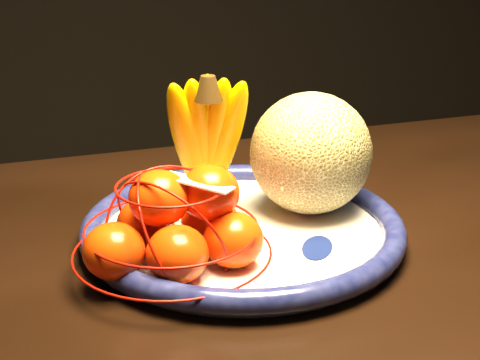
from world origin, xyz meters
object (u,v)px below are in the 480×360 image
object	(u,v)px
fruit_bowl	(243,229)
mandarin_bag	(177,227)
cantaloupe	(311,153)
banana_bunch	(206,135)
dining_table	(297,357)

from	to	relation	value
fruit_bowl	mandarin_bag	bearing A→B (deg)	-147.92
cantaloupe	mandarin_bag	bearing A→B (deg)	-154.99
fruit_bowl	mandarin_bag	world-z (taller)	mandarin_bag
fruit_bowl	banana_bunch	xyz separation A→B (m)	(-0.02, 0.07, 0.09)
cantaloupe	fruit_bowl	bearing A→B (deg)	-162.45
dining_table	banana_bunch	bearing A→B (deg)	102.67
dining_table	cantaloupe	world-z (taller)	cantaloupe
fruit_bowl	mandarin_bag	size ratio (longest dim) A/B	1.48
dining_table	banana_bunch	world-z (taller)	banana_bunch
fruit_bowl	banana_bunch	size ratio (longest dim) A/B	1.97
fruit_bowl	cantaloupe	world-z (taller)	cantaloupe
fruit_bowl	banana_bunch	world-z (taller)	banana_bunch
mandarin_bag	banana_bunch	bearing A→B (deg)	61.91
dining_table	fruit_bowl	size ratio (longest dim) A/B	4.40
mandarin_bag	dining_table	bearing A→B (deg)	-29.59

